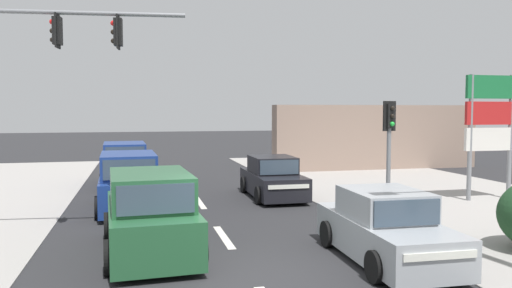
{
  "coord_description": "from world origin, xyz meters",
  "views": [
    {
      "loc": [
        -2.18,
        -9.64,
        3.29
      ],
      "look_at": [
        1.1,
        4.0,
        2.35
      ],
      "focal_mm": 35.0,
      "sensor_mm": 36.0,
      "label": 1
    }
  ],
  "objects_px": {
    "shopping_plaza_sign": "(491,119)",
    "pedestal_signal_right_kerb": "(389,142)",
    "sedan_receding_far": "(273,179)",
    "suv_kerbside_parked": "(129,183)",
    "suv_crossing_left": "(150,215)",
    "sedan_oncoming_mid": "(385,229)",
    "suv_oncoming_near": "(125,166)",
    "traffic_signal_mast": "(25,76)"
  },
  "relations": [
    {
      "from": "pedestal_signal_right_kerb",
      "to": "sedan_oncoming_mid",
      "type": "xyz_separation_m",
      "value": [
        -1.64,
        -2.91,
        -1.71
      ]
    },
    {
      "from": "sedan_receding_far",
      "to": "suv_crossing_left",
      "type": "distance_m",
      "value": 8.07
    },
    {
      "from": "pedestal_signal_right_kerb",
      "to": "suv_crossing_left",
      "type": "height_order",
      "value": "pedestal_signal_right_kerb"
    },
    {
      "from": "shopping_plaza_sign",
      "to": "sedan_receding_far",
      "type": "bearing_deg",
      "value": 162.2
    },
    {
      "from": "suv_kerbside_parked",
      "to": "suv_oncoming_near",
      "type": "height_order",
      "value": "same"
    },
    {
      "from": "pedestal_signal_right_kerb",
      "to": "shopping_plaza_sign",
      "type": "xyz_separation_m",
      "value": [
        5.69,
        2.98,
        0.57
      ]
    },
    {
      "from": "suv_kerbside_parked",
      "to": "suv_oncoming_near",
      "type": "distance_m",
      "value": 5.55
    },
    {
      "from": "sedan_oncoming_mid",
      "to": "traffic_signal_mast",
      "type": "bearing_deg",
      "value": 156.1
    },
    {
      "from": "traffic_signal_mast",
      "to": "suv_crossing_left",
      "type": "height_order",
      "value": "traffic_signal_mast"
    },
    {
      "from": "sedan_oncoming_mid",
      "to": "suv_oncoming_near",
      "type": "height_order",
      "value": "suv_oncoming_near"
    },
    {
      "from": "pedestal_signal_right_kerb",
      "to": "sedan_receding_far",
      "type": "xyz_separation_m",
      "value": [
        -1.9,
        5.42,
        -1.71
      ]
    },
    {
      "from": "suv_kerbside_parked",
      "to": "suv_crossing_left",
      "type": "height_order",
      "value": "same"
    },
    {
      "from": "sedan_oncoming_mid",
      "to": "pedestal_signal_right_kerb",
      "type": "bearing_deg",
      "value": 60.58
    },
    {
      "from": "shopping_plaza_sign",
      "to": "pedestal_signal_right_kerb",
      "type": "bearing_deg",
      "value": -152.37
    },
    {
      "from": "suv_oncoming_near",
      "to": "sedan_oncoming_mid",
      "type": "bearing_deg",
      "value": -65.52
    },
    {
      "from": "suv_kerbside_parked",
      "to": "suv_oncoming_near",
      "type": "relative_size",
      "value": 1.0
    },
    {
      "from": "pedestal_signal_right_kerb",
      "to": "sedan_receding_far",
      "type": "height_order",
      "value": "pedestal_signal_right_kerb"
    },
    {
      "from": "traffic_signal_mast",
      "to": "sedan_oncoming_mid",
      "type": "relative_size",
      "value": 1.4
    },
    {
      "from": "traffic_signal_mast",
      "to": "pedestal_signal_right_kerb",
      "type": "bearing_deg",
      "value": -3.53
    },
    {
      "from": "shopping_plaza_sign",
      "to": "sedan_receding_far",
      "type": "relative_size",
      "value": 1.08
    },
    {
      "from": "traffic_signal_mast",
      "to": "suv_kerbside_parked",
      "type": "distance_m",
      "value": 5.45
    },
    {
      "from": "suv_crossing_left",
      "to": "sedan_receding_far",
      "type": "bearing_deg",
      "value": 54.06
    },
    {
      "from": "traffic_signal_mast",
      "to": "suv_crossing_left",
      "type": "distance_m",
      "value": 4.69
    },
    {
      "from": "shopping_plaza_sign",
      "to": "suv_kerbside_parked",
      "type": "relative_size",
      "value": 1.0
    },
    {
      "from": "sedan_receding_far",
      "to": "sedan_oncoming_mid",
      "type": "xyz_separation_m",
      "value": [
        0.26,
        -8.33,
        0.0
      ]
    },
    {
      "from": "sedan_receding_far",
      "to": "suv_oncoming_near",
      "type": "height_order",
      "value": "suv_oncoming_near"
    },
    {
      "from": "pedestal_signal_right_kerb",
      "to": "suv_oncoming_near",
      "type": "bearing_deg",
      "value": 127.16
    },
    {
      "from": "suv_kerbside_parked",
      "to": "traffic_signal_mast",
      "type": "bearing_deg",
      "value": -122.69
    },
    {
      "from": "sedan_oncoming_mid",
      "to": "suv_oncoming_near",
      "type": "bearing_deg",
      "value": 114.48
    },
    {
      "from": "pedestal_signal_right_kerb",
      "to": "suv_crossing_left",
      "type": "distance_m",
      "value": 6.9
    },
    {
      "from": "shopping_plaza_sign",
      "to": "suv_oncoming_near",
      "type": "distance_m",
      "value": 14.94
    },
    {
      "from": "suv_crossing_left",
      "to": "shopping_plaza_sign",
      "type": "bearing_deg",
      "value": 18.38
    },
    {
      "from": "suv_oncoming_near",
      "to": "suv_crossing_left",
      "type": "xyz_separation_m",
      "value": [
        0.8,
        -10.92,
        0.0
      ]
    },
    {
      "from": "traffic_signal_mast",
      "to": "sedan_receding_far",
      "type": "bearing_deg",
      "value": 32.27
    },
    {
      "from": "traffic_signal_mast",
      "to": "shopping_plaza_sign",
      "type": "height_order",
      "value": "traffic_signal_mast"
    },
    {
      "from": "pedestal_signal_right_kerb",
      "to": "suv_oncoming_near",
      "type": "xyz_separation_m",
      "value": [
        -7.43,
        9.8,
        -1.53
      ]
    },
    {
      "from": "traffic_signal_mast",
      "to": "suv_kerbside_parked",
      "type": "xyz_separation_m",
      "value": [
        2.36,
        3.67,
        -3.26
      ]
    },
    {
      "from": "pedestal_signal_right_kerb",
      "to": "suv_kerbside_parked",
      "type": "distance_m",
      "value": 8.49
    },
    {
      "from": "pedestal_signal_right_kerb",
      "to": "suv_oncoming_near",
      "type": "height_order",
      "value": "pedestal_signal_right_kerb"
    },
    {
      "from": "traffic_signal_mast",
      "to": "suv_oncoming_near",
      "type": "relative_size",
      "value": 1.3
    },
    {
      "from": "pedestal_signal_right_kerb",
      "to": "suv_kerbside_parked",
      "type": "height_order",
      "value": "pedestal_signal_right_kerb"
    },
    {
      "from": "traffic_signal_mast",
      "to": "shopping_plaza_sign",
      "type": "bearing_deg",
      "value": 8.92
    }
  ]
}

